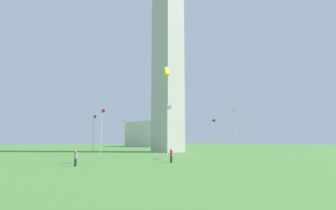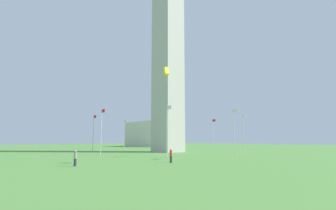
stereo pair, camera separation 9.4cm
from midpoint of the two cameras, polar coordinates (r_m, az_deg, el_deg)
name	(u,v)px [view 1 (the left image)]	position (r m, az deg, el deg)	size (l,w,h in m)	color
ground_plane	(168,152)	(62.09, -0.04, -10.19)	(260.00, 260.00, 0.00)	#548C3D
obelisk_monument	(168,45)	(66.22, -0.04, 12.90)	(5.72, 5.72, 51.99)	#B7B2A8
flagpole_n	(234,129)	(50.93, 14.17, -5.18)	(1.12, 0.14, 8.71)	silver
flagpole_ne	(243,132)	(64.35, 16.05, -5.58)	(1.12, 0.14, 8.71)	silver
flagpole_e	(213,133)	(75.49, 9.68, -6.02)	(1.12, 0.14, 8.71)	silver
flagpole_se	(169,133)	(79.72, 0.10, -6.20)	(1.12, 0.14, 8.71)	silver
flagpole_s	(124,133)	(75.67, -9.51, -6.03)	(1.12, 0.14, 8.71)	silver
flagpole_sw	(93,132)	(64.64, -15.99, -5.59)	(1.12, 0.14, 8.71)	silver
flagpole_w	(101,129)	(51.19, -14.35, -5.19)	(1.12, 0.14, 8.71)	silver
flagpole_nw	(167,128)	(44.32, -0.20, -5.08)	(1.12, 0.14, 8.71)	silver
person_red_shirt	(171,156)	(32.91, 0.63, -10.96)	(0.32, 0.32, 1.76)	#2D2D38
person_gray_shirt	(76,158)	(30.34, -19.55, -10.86)	(0.32, 0.32, 1.71)	#2D2D38
kite_yellow_box	(166,71)	(32.57, -0.42, 7.32)	(0.93, 0.78, 2.05)	yellow
distant_building	(149,134)	(112.71, -4.13, -6.36)	(19.33, 12.11, 10.42)	beige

